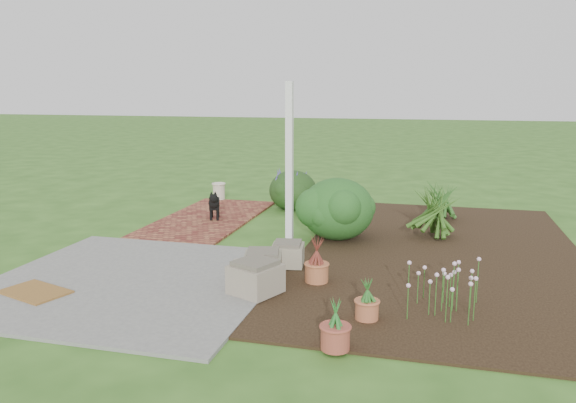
% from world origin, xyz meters
% --- Properties ---
extents(ground, '(80.00, 80.00, 0.00)m').
position_xyz_m(ground, '(0.00, 0.00, 0.00)').
color(ground, '#2F581C').
rests_on(ground, ground).
extents(concrete_patio, '(3.50, 3.50, 0.04)m').
position_xyz_m(concrete_patio, '(-1.25, -1.75, 0.02)').
color(concrete_patio, slate).
rests_on(concrete_patio, ground).
extents(brick_path, '(1.60, 3.50, 0.04)m').
position_xyz_m(brick_path, '(-1.70, 1.75, 0.02)').
color(brick_path, maroon).
rests_on(brick_path, ground).
extents(garden_bed, '(4.00, 7.00, 0.03)m').
position_xyz_m(garden_bed, '(2.50, 0.50, 0.01)').
color(garden_bed, black).
rests_on(garden_bed, ground).
extents(veranda_post, '(0.10, 0.10, 2.50)m').
position_xyz_m(veranda_post, '(0.30, 0.10, 1.25)').
color(veranda_post, white).
rests_on(veranda_post, ground).
extents(stone_trough_near, '(0.66, 0.66, 0.34)m').
position_xyz_m(stone_trough_near, '(0.38, -1.79, 0.21)').
color(stone_trough_near, gray).
rests_on(stone_trough_near, concrete_patio).
extents(stone_trough_mid, '(0.56, 0.56, 0.31)m').
position_xyz_m(stone_trough_mid, '(0.32, -1.28, 0.20)').
color(stone_trough_mid, '#706B54').
rests_on(stone_trough_mid, concrete_patio).
extents(stone_trough_far, '(0.48, 0.48, 0.28)m').
position_xyz_m(stone_trough_far, '(0.48, -0.68, 0.18)').
color(stone_trough_far, '#777159').
rests_on(stone_trough_far, concrete_patio).
extents(coir_doormat, '(0.90, 0.72, 0.02)m').
position_xyz_m(coir_doormat, '(-2.12, -2.46, 0.05)').
color(coir_doormat, brown).
rests_on(coir_doormat, concrete_patio).
extents(black_dog, '(0.31, 0.57, 0.50)m').
position_xyz_m(black_dog, '(-1.53, 1.64, 0.34)').
color(black_dog, black).
rests_on(black_dog, brick_path).
extents(cream_ceramic_urn, '(0.30, 0.30, 0.35)m').
position_xyz_m(cream_ceramic_urn, '(-2.17, 3.48, 0.21)').
color(cream_ceramic_urn, beige).
rests_on(cream_ceramic_urn, brick_path).
extents(evergreen_shrub, '(1.52, 1.52, 1.00)m').
position_xyz_m(evergreen_shrub, '(0.87, 0.97, 0.53)').
color(evergreen_shrub, '#153B12').
rests_on(evergreen_shrub, garden_bed).
extents(agapanthus_clump_back, '(1.34, 1.34, 0.95)m').
position_xyz_m(agapanthus_clump_back, '(2.37, 1.43, 0.50)').
color(agapanthus_clump_back, '#1A3E13').
rests_on(agapanthus_clump_back, garden_bed).
extents(agapanthus_clump_front, '(1.16, 1.16, 0.81)m').
position_xyz_m(agapanthus_clump_front, '(2.49, 2.74, 0.43)').
color(agapanthus_clump_front, '#153D13').
rests_on(agapanthus_clump_front, garden_bed).
extents(pink_flower_patch, '(1.01, 1.01, 0.54)m').
position_xyz_m(pink_flower_patch, '(2.50, -1.73, 0.30)').
color(pink_flower_patch, '#113D0F').
rests_on(pink_flower_patch, garden_bed).
extents(terracotta_pot_bronze, '(0.29, 0.29, 0.24)m').
position_xyz_m(terracotta_pot_bronze, '(0.99, -1.20, 0.15)').
color(terracotta_pot_bronze, '#A75E38').
rests_on(terracotta_pot_bronze, garden_bed).
extents(terracotta_pot_small_left, '(0.25, 0.25, 0.20)m').
position_xyz_m(terracotta_pot_small_left, '(1.74, -2.21, 0.13)').
color(terracotta_pot_small_left, '#AC5F3A').
rests_on(terracotta_pot_small_left, garden_bed).
extents(terracotta_pot_small_right, '(0.35, 0.35, 0.23)m').
position_xyz_m(terracotta_pot_small_right, '(1.54, -2.98, 0.14)').
color(terracotta_pot_small_right, '#994233').
rests_on(terracotta_pot_small_right, garden_bed).
extents(purple_flowering_bush, '(1.14, 1.14, 0.82)m').
position_xyz_m(purple_flowering_bush, '(-0.40, 3.05, 0.41)').
color(purple_flowering_bush, black).
rests_on(purple_flowering_bush, ground).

